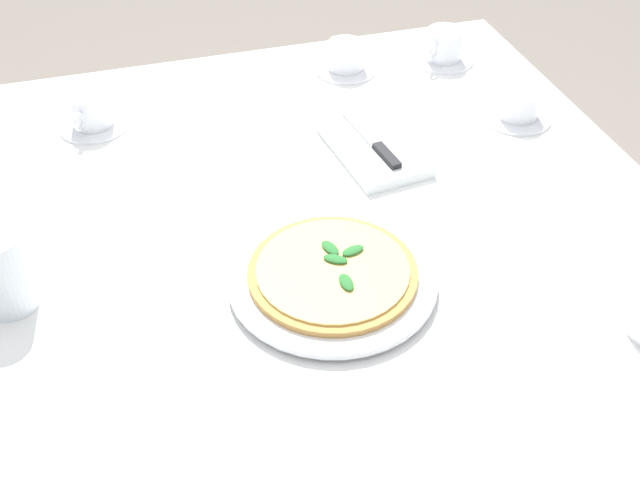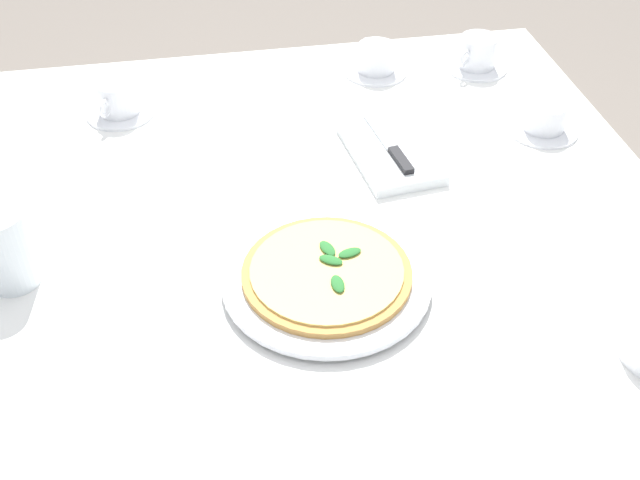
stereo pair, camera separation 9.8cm
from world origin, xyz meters
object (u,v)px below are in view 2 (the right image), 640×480
at_px(pizza_plate, 327,279).
at_px(coffee_cup_center_back, 118,100).
at_px(coffee_cup_far_left, 477,54).
at_px(dinner_knife, 390,145).
at_px(water_glass_left_edge, 7,254).
at_px(coffee_cup_near_left, 545,118).
at_px(napkin_folded, 390,152).
at_px(coffee_cup_near_right, 376,60).
at_px(pizza, 327,272).

xyz_separation_m(pizza_plate, coffee_cup_center_back, (0.54, 0.30, 0.02)).
bearing_deg(coffee_cup_far_left, dinner_knife, 137.82).
height_order(pizza_plate, water_glass_left_edge, water_glass_left_edge).
relative_size(coffee_cup_near_left, coffee_cup_far_left, 1.00).
bearing_deg(water_glass_left_edge, napkin_folded, -71.11).
height_order(coffee_cup_near_left, dinner_knife, coffee_cup_near_left).
bearing_deg(coffee_cup_near_right, napkin_folded, 171.32).
distance_m(coffee_cup_far_left, coffee_cup_center_back, 0.73).
bearing_deg(napkin_folded, coffee_cup_near_right, -15.42).
bearing_deg(water_glass_left_edge, pizza_plate, -101.53).
distance_m(coffee_cup_near_left, water_glass_left_edge, 0.95).
bearing_deg(dinner_knife, coffee_cup_near_right, -16.50).
distance_m(coffee_cup_near_right, dinner_knife, 0.31).
distance_m(napkin_folded, dinner_knife, 0.01).
bearing_deg(water_glass_left_edge, pizza, -101.50).
bearing_deg(water_glass_left_edge, dinner_knife, -70.87).
height_order(pizza_plate, coffee_cup_far_left, coffee_cup_far_left).
height_order(pizza, coffee_cup_near_right, coffee_cup_near_right).
height_order(coffee_cup_near_right, dinner_knife, coffee_cup_near_right).
relative_size(coffee_cup_near_left, water_glass_left_edge, 1.07).
relative_size(water_glass_left_edge, napkin_folded, 0.52).
height_order(pizza, coffee_cup_center_back, coffee_cup_center_back).
height_order(water_glass_left_edge, napkin_folded, water_glass_left_edge).
xyz_separation_m(coffee_cup_far_left, coffee_cup_near_right, (0.02, 0.21, -0.00)).
xyz_separation_m(coffee_cup_near_right, water_glass_left_edge, (-0.52, 0.66, 0.02)).
distance_m(coffee_cup_near_right, water_glass_left_edge, 0.84).
height_order(water_glass_left_edge, dinner_knife, water_glass_left_edge).
height_order(pizza, napkin_folded, pizza).
bearing_deg(coffee_cup_far_left, pizza_plate, 143.94).
distance_m(pizza, coffee_cup_near_left, 0.58).
distance_m(coffee_cup_far_left, napkin_folded, 0.39).
bearing_deg(coffee_cup_far_left, coffee_cup_near_right, 84.42).
bearing_deg(coffee_cup_near_left, dinner_knife, 96.06).
xyz_separation_m(pizza_plate, pizza, (0.00, -0.00, 0.01)).
relative_size(coffee_cup_near_right, water_glass_left_edge, 1.09).
distance_m(pizza, coffee_cup_far_left, 0.73).
bearing_deg(pizza, napkin_folded, -29.56).
relative_size(pizza_plate, pizza, 1.24).
bearing_deg(coffee_cup_near_left, pizza, 125.47).
xyz_separation_m(coffee_cup_near_left, coffee_cup_far_left, (0.25, 0.04, 0.01)).
bearing_deg(coffee_cup_near_left, coffee_cup_near_right, 42.79).
xyz_separation_m(coffee_cup_near_right, coffee_cup_center_back, (-0.07, 0.52, 0.00)).
bearing_deg(napkin_folded, pizza_plate, 143.69).
bearing_deg(pizza, pizza_plate, 125.27).
distance_m(coffee_cup_near_left, dinner_knife, 0.30).
height_order(pizza_plate, dinner_knife, dinner_knife).
relative_size(coffee_cup_center_back, water_glass_left_edge, 1.07).
relative_size(pizza, coffee_cup_near_left, 1.89).
distance_m(pizza_plate, napkin_folded, 0.35).
bearing_deg(coffee_cup_far_left, coffee_cup_near_left, -170.45).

